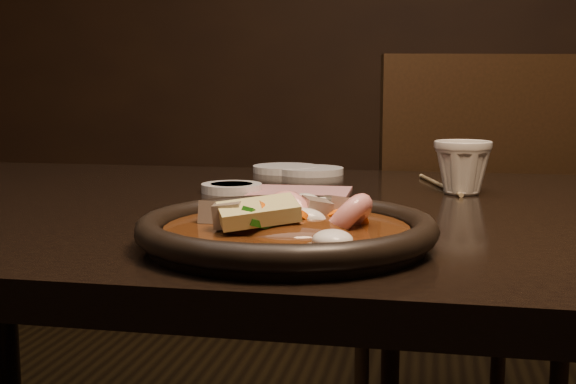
% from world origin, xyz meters
% --- Properties ---
extents(table, '(1.60, 0.90, 0.75)m').
position_xyz_m(table, '(0.00, 0.00, 0.67)').
color(table, black).
rests_on(table, floor).
extents(chair, '(0.56, 0.56, 0.98)m').
position_xyz_m(chair, '(0.26, 0.66, 0.53)').
color(chair, black).
rests_on(chair, floor).
extents(plate, '(0.31, 0.31, 0.03)m').
position_xyz_m(plate, '(0.04, -0.28, 0.77)').
color(plate, black).
rests_on(plate, table).
extents(stirfry, '(0.19, 0.19, 0.07)m').
position_xyz_m(stirfry, '(0.04, -0.27, 0.77)').
color(stirfry, '#3E1E0B').
rests_on(stirfry, plate).
extents(soy_dish, '(0.10, 0.10, 0.01)m').
position_xyz_m(soy_dish, '(-0.13, 0.10, 0.76)').
color(soy_dish, white).
rests_on(soy_dish, table).
extents(saucer_left, '(0.13, 0.13, 0.01)m').
position_xyz_m(saucer_left, '(-0.10, 0.39, 0.76)').
color(saucer_left, white).
rests_on(saucer_left, table).
extents(saucer_right, '(0.13, 0.13, 0.01)m').
position_xyz_m(saucer_right, '(-0.04, 0.36, 0.76)').
color(saucer_right, white).
rests_on(saucer_right, table).
extents(tea_cup, '(0.11, 0.11, 0.09)m').
position_xyz_m(tea_cup, '(0.23, 0.15, 0.79)').
color(tea_cup, beige).
rests_on(tea_cup, table).
extents(chopsticks, '(0.07, 0.24, 0.01)m').
position_xyz_m(chopsticks, '(0.20, 0.22, 0.75)').
color(chopsticks, tan).
rests_on(chopsticks, table).
extents(napkin, '(0.16, 0.16, 0.00)m').
position_xyz_m(napkin, '(-0.02, 0.09, 0.75)').
color(napkin, '#B36F6E').
rests_on(napkin, table).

